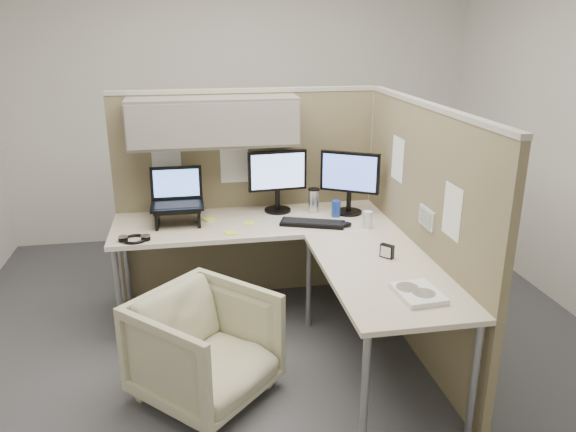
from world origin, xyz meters
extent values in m
plane|color=#3E3E43|center=(0.00, 0.00, 0.00)|extent=(4.50, 4.50, 0.00)
cube|color=#807453|center=(-0.10, 0.90, 0.80)|extent=(2.00, 0.05, 1.60)
cube|color=#A8A399|center=(-0.10, 0.90, 1.61)|extent=(2.00, 0.06, 0.03)
cube|color=slate|center=(-0.35, 0.75, 1.42)|extent=(1.20, 0.34, 0.34)
cube|color=gray|center=(-0.35, 0.57, 1.42)|extent=(1.18, 0.01, 0.30)
plane|color=white|center=(-0.70, 0.87, 1.15)|extent=(0.26, 0.00, 0.26)
plane|color=white|center=(-0.20, 0.87, 1.08)|extent=(0.26, 0.00, 0.26)
cube|color=#807453|center=(0.90, -0.10, 0.80)|extent=(0.05, 2.00, 1.60)
cube|color=#A8A399|center=(0.90, -0.10, 1.61)|extent=(0.06, 2.00, 0.03)
cube|color=#A8A399|center=(0.90, 0.90, 0.80)|extent=(0.06, 0.06, 1.60)
cube|color=silver|center=(0.87, -0.25, 0.96)|extent=(0.02, 0.20, 0.12)
cube|color=gray|center=(0.86, -0.25, 0.96)|extent=(0.00, 0.16, 0.09)
plane|color=white|center=(0.87, 0.30, 1.20)|extent=(0.00, 0.26, 0.26)
plane|color=white|center=(0.87, -0.55, 1.10)|extent=(0.00, 0.26, 0.26)
cube|color=beige|center=(-0.10, 0.54, 0.71)|extent=(2.00, 0.68, 0.03)
cube|color=beige|center=(0.54, -0.45, 0.71)|extent=(0.68, 1.30, 0.03)
cube|color=white|center=(-0.10, 0.20, 0.71)|extent=(2.00, 0.02, 0.03)
cylinder|color=gray|center=(-1.05, 0.25, 0.35)|extent=(0.04, 0.04, 0.70)
cylinder|color=gray|center=(-1.05, 0.83, 0.35)|extent=(0.04, 0.04, 0.70)
cylinder|color=gray|center=(0.25, -1.05, 0.35)|extent=(0.04, 0.04, 0.70)
cylinder|color=gray|center=(0.83, -1.05, 0.35)|extent=(0.04, 0.04, 0.70)
cylinder|color=gray|center=(0.25, 0.25, 0.35)|extent=(0.04, 0.04, 0.70)
imported|color=#BCB996|center=(-0.51, -0.43, 0.35)|extent=(0.93, 0.93, 0.70)
cylinder|color=black|center=(0.10, 0.72, 0.74)|extent=(0.20, 0.20, 0.02)
cylinder|color=black|center=(0.10, 0.72, 0.82)|extent=(0.04, 0.04, 0.15)
cube|color=black|center=(0.10, 0.72, 1.05)|extent=(0.44, 0.07, 0.30)
cube|color=#85A1E7|center=(0.11, 0.70, 1.05)|extent=(0.40, 0.03, 0.26)
cylinder|color=black|center=(0.62, 0.58, 0.74)|extent=(0.20, 0.20, 0.02)
cylinder|color=black|center=(0.62, 0.58, 0.82)|extent=(0.04, 0.04, 0.15)
cube|color=black|center=(0.62, 0.58, 1.05)|extent=(0.40, 0.25, 0.30)
cube|color=#5570E9|center=(0.61, 0.57, 1.05)|extent=(0.35, 0.21, 0.26)
cube|color=black|center=(-0.64, 0.56, 0.85)|extent=(0.32, 0.26, 0.02)
cube|color=black|center=(-0.78, 0.56, 0.79)|extent=(0.02, 0.24, 0.13)
cube|color=black|center=(-0.49, 0.56, 0.79)|extent=(0.02, 0.24, 0.13)
cube|color=black|center=(-0.64, 0.56, 0.87)|extent=(0.37, 0.26, 0.02)
cube|color=black|center=(-0.64, 0.71, 0.99)|extent=(0.37, 0.06, 0.23)
cube|color=#598CF2|center=(-0.64, 0.70, 0.99)|extent=(0.32, 0.04, 0.19)
cube|color=black|center=(0.30, 0.37, 0.74)|extent=(0.47, 0.30, 0.02)
ellipsoid|color=black|center=(0.51, 0.30, 0.75)|extent=(0.10, 0.07, 0.04)
cylinder|color=silver|center=(0.37, 0.66, 0.82)|extent=(0.08, 0.08, 0.17)
cylinder|color=black|center=(0.37, 0.66, 0.91)|extent=(0.09, 0.09, 0.01)
cylinder|color=silver|center=(0.66, 0.25, 0.79)|extent=(0.07, 0.07, 0.12)
cylinder|color=#1E3FA5|center=(0.51, 0.53, 0.79)|extent=(0.07, 0.07, 0.12)
cube|color=#E0ED3E|center=(-0.42, 0.61, 0.73)|extent=(0.10, 0.10, 0.01)
cube|color=#E0ED3E|center=(-0.14, 0.48, 0.73)|extent=(0.10, 0.10, 0.01)
cube|color=#E0ED3E|center=(-0.29, 0.30, 0.73)|extent=(0.09, 0.09, 0.01)
torus|color=black|center=(-0.92, 0.28, 0.74)|extent=(0.17, 0.17, 0.02)
cylinder|color=black|center=(-0.99, 0.28, 0.75)|extent=(0.06, 0.06, 0.03)
cylinder|color=black|center=(-0.84, 0.28, 0.75)|extent=(0.06, 0.06, 0.03)
cube|color=white|center=(0.60, -0.80, 0.74)|extent=(0.23, 0.29, 0.03)
cylinder|color=silver|center=(0.62, -0.83, 0.76)|extent=(0.12, 0.12, 0.00)
cylinder|color=silver|center=(0.56, -0.75, 0.76)|extent=(0.12, 0.12, 0.00)
cube|color=black|center=(0.62, -0.28, 0.77)|extent=(0.08, 0.08, 0.08)
cube|color=white|center=(0.60, -0.29, 0.77)|extent=(0.05, 0.05, 0.07)
camera|label=1|loc=(-0.53, -3.27, 2.08)|focal=35.00mm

